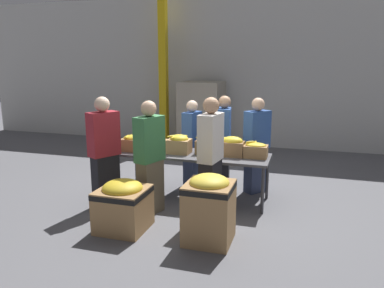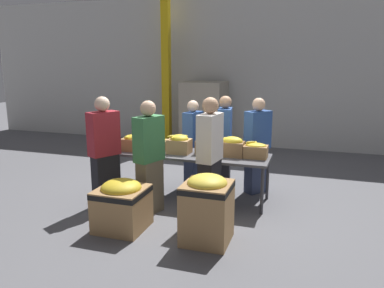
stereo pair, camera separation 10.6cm
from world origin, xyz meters
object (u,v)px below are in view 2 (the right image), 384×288
volunteer_2 (257,146)px  support_pillar (166,72)px  volunteer_1 (210,158)px  pallet_stack_0 (204,116)px  volunteer_5 (149,158)px  banana_box_0 (133,142)px  sorting_table (193,157)px  donation_bin_1 (207,206)px  volunteer_3 (225,142)px  banana_box_5 (256,150)px  donation_bin_0 (122,203)px  banana_box_2 (179,144)px  banana_box_4 (232,146)px  volunteer_4 (105,153)px  banana_box_1 (157,144)px  volunteer_0 (193,143)px  banana_box_3 (208,144)px

volunteer_2 → support_pillar: support_pillar is taller
volunteer_1 → pallet_stack_0: 4.43m
volunteer_1 → volunteer_5: bearing=109.2°
volunteer_1 → banana_box_0: bearing=78.5°
volunteer_2 → volunteer_5: bearing=-6.6°
volunteer_2 → sorting_table: bearing=-18.9°
volunteer_2 → support_pillar: (-2.92, 3.10, 1.17)m
volunteer_2 → donation_bin_1: volunteer_2 is taller
volunteer_2 → volunteer_3: 0.64m
banana_box_5 → volunteer_1: (-0.57, -0.66, -0.02)m
donation_bin_0 → banana_box_2: bearing=76.8°
volunteer_1 → donation_bin_1: size_ratio=1.99×
support_pillar → pallet_stack_0: 1.57m
banana_box_4 → donation_bin_1: banana_box_4 is taller
volunteer_1 → support_pillar: size_ratio=0.44×
banana_box_0 → donation_bin_0: banana_box_0 is taller
banana_box_0 → banana_box_5: 2.08m
volunteer_4 → donation_bin_0: (0.67, -0.71, -0.50)m
sorting_table → banana_box_2: banana_box_2 is taller
banana_box_4 → banana_box_5: (0.37, 0.02, -0.04)m
sorting_table → donation_bin_0: sorting_table is taller
banana_box_4 → donation_bin_1: (-0.00, -1.48, -0.46)m
banana_box_2 → volunteer_2: volunteer_2 is taller
sorting_table → donation_bin_1: donation_bin_1 is taller
volunteer_5 → banana_box_0: bearing=60.4°
sorting_table → volunteer_1: size_ratio=1.42×
banana_box_2 → volunteer_1: 0.89m
sorting_table → banana_box_1: size_ratio=6.82×
volunteer_0 → donation_bin_1: size_ratio=1.77×
banana_box_3 → banana_box_4: banana_box_4 is taller
volunteer_3 → volunteer_4: (-1.58, -1.52, 0.04)m
volunteer_0 → volunteer_1: volunteer_1 is taller
banana_box_4 → volunteer_1: (-0.20, -0.64, -0.05)m
banana_box_4 → banana_box_2: bearing=-175.5°
banana_box_5 → volunteer_2: volunteer_2 is taller
banana_box_0 → banana_box_5: (2.07, 0.15, -0.02)m
sorting_table → volunteer_1: (0.45, -0.60, 0.16)m
banana_box_5 → volunteer_2: bearing=95.7°
banana_box_2 → banana_box_4: size_ratio=1.00×
donation_bin_1 → pallet_stack_0: pallet_stack_0 is taller
banana_box_0 → volunteer_4: 0.67m
sorting_table → volunteer_2: 1.16m
volunteer_0 → support_pillar: size_ratio=0.40×
volunteer_0 → pallet_stack_0: 2.98m
donation_bin_0 → banana_box_5: bearing=43.4°
volunteer_5 → pallet_stack_0: size_ratio=0.97×
banana_box_5 → volunteer_3: (-0.67, 0.73, -0.06)m
volunteer_1 → donation_bin_0: volunteer_1 is taller
volunteer_1 → volunteer_2: 1.33m
volunteer_0 → volunteer_5: (-0.20, -1.51, 0.07)m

